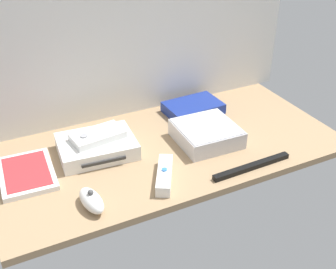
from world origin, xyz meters
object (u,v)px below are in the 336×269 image
at_px(remote_classic_pad, 98,136).
at_px(mini_computer, 206,133).
at_px(network_router, 193,108).
at_px(game_case, 27,173).
at_px(remote_wand, 164,175).
at_px(sensor_bar, 252,166).
at_px(remote_nunchuk, 92,200).
at_px(game_console, 97,146).

bearing_deg(remote_classic_pad, mini_computer, -23.10).
bearing_deg(network_router, game_case, -170.76).
xyz_separation_m(remote_wand, sensor_bar, (0.23, -0.06, -0.01)).
relative_size(network_router, remote_wand, 1.26).
distance_m(game_case, remote_wand, 0.36).
height_order(remote_nunchuk, sensor_bar, remote_nunchuk).
relative_size(mini_computer, remote_wand, 1.20).
bearing_deg(mini_computer, sensor_bar, -77.48).
bearing_deg(remote_nunchuk, game_console, 61.38).
height_order(game_case, remote_nunchuk, remote_nunchuk).
xyz_separation_m(game_console, remote_nunchuk, (-0.08, -0.22, -0.00)).
distance_m(game_console, remote_nunchuk, 0.23).
bearing_deg(network_router, mini_computer, -108.99).
xyz_separation_m(game_case, sensor_bar, (0.55, -0.23, -0.00)).
xyz_separation_m(game_console, remote_wand, (0.12, -0.20, -0.01)).
bearing_deg(mini_computer, remote_wand, -149.24).
height_order(game_console, game_case, game_console).
bearing_deg(remote_nunchuk, network_router, 27.42).
bearing_deg(remote_nunchuk, game_case, 113.18).
bearing_deg(remote_classic_pad, remote_wand, -68.51).
bearing_deg(sensor_bar, game_case, 155.49).
xyz_separation_m(game_case, network_router, (0.56, 0.11, 0.01)).
height_order(network_router, remote_wand, same).
distance_m(game_case, sensor_bar, 0.59).
distance_m(game_console, remote_classic_pad, 0.03).
relative_size(game_case, network_router, 1.07).
xyz_separation_m(mini_computer, remote_wand, (-0.19, -0.11, -0.01)).
bearing_deg(network_router, remote_wand, -132.53).
relative_size(network_router, remote_classic_pad, 1.21).
distance_m(game_case, remote_classic_pad, 0.21).
relative_size(game_console, remote_classic_pad, 1.46).
bearing_deg(network_router, remote_classic_pad, -168.25).
height_order(mini_computer, remote_wand, mini_computer).
relative_size(game_case, remote_nunchuk, 1.89).
xyz_separation_m(game_case, remote_classic_pad, (0.21, 0.03, 0.05)).
relative_size(remote_wand, remote_nunchuk, 1.40).
distance_m(game_case, remote_nunchuk, 0.23).
bearing_deg(sensor_bar, remote_nunchuk, 173.51).
distance_m(mini_computer, network_router, 0.18).
bearing_deg(mini_computer, remote_nunchuk, -161.09).
height_order(remote_classic_pad, sensor_bar, remote_classic_pad).
distance_m(game_console, remote_wand, 0.23).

